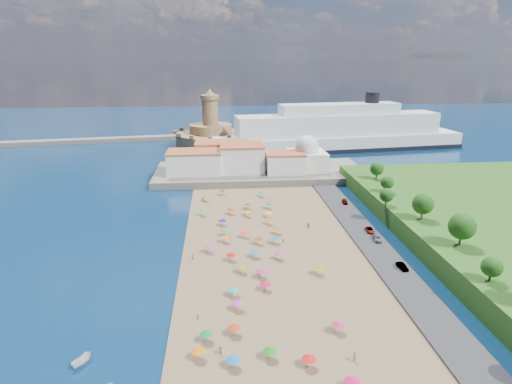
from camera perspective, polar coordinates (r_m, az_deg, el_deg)
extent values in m
plane|color=#071938|center=(118.11, -0.87, -7.44)|extent=(700.00, 700.00, 0.00)
cube|color=#59544C|center=(186.96, 0.53, 2.61)|extent=(90.00, 36.00, 3.00)
cube|color=#59544C|center=(220.20, -6.09, 4.75)|extent=(18.00, 70.00, 2.40)
cube|color=#59544C|center=(283.32, -26.30, 5.94)|extent=(199.03, 34.77, 2.60)
cube|color=silver|center=(181.05, -8.21, 3.88)|extent=(22.00, 14.00, 9.00)
cube|color=silver|center=(182.72, -1.91, 4.50)|extent=(18.00, 16.00, 11.00)
cube|color=silver|center=(181.06, 3.88, 3.86)|extent=(16.00, 12.00, 8.00)
cube|color=silver|center=(194.28, -4.47, 5.11)|extent=(24.00, 14.00, 10.00)
cube|color=silver|center=(186.66, 6.73, 4.20)|extent=(16.00, 16.00, 8.00)
sphere|color=silver|center=(185.36, 6.80, 6.00)|extent=(10.00, 10.00, 10.00)
cylinder|color=silver|center=(184.64, 6.84, 7.16)|extent=(1.20, 1.20, 1.60)
cylinder|color=#9C7C4E|center=(249.00, -6.02, 6.91)|extent=(40.00, 40.00, 8.00)
cylinder|color=#9C7C4E|center=(247.88, -6.07, 8.39)|extent=(24.00, 24.00, 5.00)
cylinder|color=#9C7C4E|center=(246.53, -6.14, 10.57)|extent=(9.00, 9.00, 14.00)
cylinder|color=#9C7C4E|center=(245.66, -6.21, 12.47)|extent=(10.40, 10.40, 2.40)
cone|color=#9C7C4E|center=(245.44, -6.23, 13.09)|extent=(6.00, 6.00, 3.00)
cube|color=black|center=(244.34, 10.77, 5.81)|extent=(144.44, 39.07, 2.30)
cube|color=silver|center=(243.73, 10.81, 6.53)|extent=(143.40, 38.55, 8.51)
cube|color=silver|center=(242.06, 10.95, 8.83)|extent=(114.77, 31.21, 11.35)
cube|color=silver|center=(240.94, 11.07, 10.83)|extent=(67.36, 21.49, 5.68)
cylinder|color=black|center=(248.41, 15.26, 12.06)|extent=(7.57, 7.57, 5.68)
cylinder|color=gray|center=(157.95, 0.70, -0.35)|extent=(0.07, 0.07, 2.00)
cone|color=#0D65AF|center=(157.67, 0.70, -0.04)|extent=(2.50, 2.50, 0.60)
cylinder|color=gray|center=(78.66, 1.86, -20.77)|extent=(0.07, 0.07, 2.00)
cone|color=#167A15|center=(78.10, 1.86, -20.25)|extent=(2.50, 2.50, 0.60)
cylinder|color=gray|center=(102.24, 0.71, -10.89)|extent=(0.07, 0.07, 2.00)
cone|color=#AA2461|center=(101.81, 0.72, -10.45)|extent=(2.50, 2.50, 0.60)
cylinder|color=gray|center=(82.82, -6.60, -18.64)|extent=(0.07, 0.07, 2.00)
cone|color=#126839|center=(82.30, -6.63, -18.14)|extent=(2.50, 2.50, 0.60)
cylinder|color=gray|center=(120.40, -4.15, -6.33)|extent=(0.07, 0.07, 2.00)
cone|color=orange|center=(120.04, -4.16, -5.93)|extent=(2.50, 2.50, 0.60)
cylinder|color=gray|center=(104.33, -1.95, -10.28)|extent=(0.07, 0.07, 2.00)
cone|color=#9A760E|center=(103.91, -1.96, -9.84)|extent=(2.50, 2.50, 0.60)
cylinder|color=gray|center=(111.58, -0.18, -8.31)|extent=(0.07, 0.07, 2.00)
cone|color=#0F6990|center=(111.19, -0.18, -7.89)|extent=(2.50, 2.50, 0.60)
cylinder|color=gray|center=(110.21, -3.35, -8.69)|extent=(0.07, 0.07, 2.00)
cone|color=red|center=(109.82, -3.35, -8.27)|extent=(2.50, 2.50, 0.60)
cylinder|color=gray|center=(85.91, 10.82, -17.37)|extent=(0.07, 0.07, 2.00)
cone|color=#AB244C|center=(85.40, 10.85, -16.88)|extent=(2.50, 2.50, 0.60)
cone|color=#C60F4C|center=(74.06, 12.76, -23.25)|extent=(2.50, 2.50, 0.60)
cylinder|color=gray|center=(146.04, 1.66, -1.88)|extent=(0.07, 0.07, 2.00)
cone|color=#13703B|center=(145.74, 1.66, -1.55)|extent=(2.50, 2.50, 0.60)
cylinder|color=gray|center=(90.80, -2.45, -14.92)|extent=(0.07, 0.07, 2.00)
cone|color=#C42A96|center=(90.32, -2.46, -14.44)|extent=(2.50, 2.50, 0.60)
cylinder|color=gray|center=(110.89, 3.02, -8.51)|extent=(0.07, 0.07, 2.00)
cone|color=#B12573|center=(110.50, 3.03, -8.09)|extent=(2.50, 2.50, 0.60)
cylinder|color=gray|center=(119.53, 2.57, -6.48)|extent=(0.07, 0.07, 2.00)
cone|color=#106193|center=(119.16, 2.58, -6.09)|extent=(2.50, 2.50, 0.60)
cylinder|color=gray|center=(140.58, -7.08, -2.81)|extent=(0.07, 0.07, 2.00)
cone|color=#0F8A6E|center=(140.27, -7.10, -2.46)|extent=(2.50, 2.50, 0.60)
cylinder|color=gray|center=(115.05, -6.33, -7.58)|extent=(0.07, 0.07, 2.00)
cone|color=#B52695|center=(114.67, -6.35, -7.18)|extent=(2.50, 2.50, 0.60)
cylinder|color=gray|center=(125.85, 2.85, -5.20)|extent=(0.07, 0.07, 2.00)
cone|color=#855B0C|center=(125.50, 2.86, -4.82)|extent=(2.50, 2.50, 0.60)
cylinder|color=gray|center=(141.16, -3.39, -2.61)|extent=(0.07, 0.07, 2.00)
cone|color=red|center=(140.85, -3.40, -2.27)|extent=(2.50, 2.50, 0.60)
cylinder|color=gray|center=(104.67, 8.37, -10.38)|extent=(0.07, 0.07, 2.00)
cone|color=#937C0D|center=(104.25, 8.39, -9.94)|extent=(2.50, 2.50, 0.60)
cylinder|color=gray|center=(95.35, -3.06, -13.20)|extent=(0.07, 0.07, 2.00)
cone|color=#109B7D|center=(94.90, -3.06, -12.73)|extent=(2.50, 2.50, 0.60)
cylinder|color=gray|center=(123.37, -1.51, -5.67)|extent=(0.07, 0.07, 2.00)
cone|color=#F43C0A|center=(123.02, -1.51, -5.29)|extent=(2.50, 2.50, 0.60)
cylinder|color=gray|center=(132.18, -4.50, -4.08)|extent=(0.07, 0.07, 2.00)
cone|color=#0C129F|center=(131.85, -4.51, -3.72)|extent=(2.50, 2.50, 0.60)
cylinder|color=gray|center=(77.55, 7.06, -21.57)|extent=(0.07, 0.07, 2.00)
cone|color=red|center=(76.98, 7.09, -21.06)|extent=(2.50, 2.50, 0.60)
cylinder|color=gray|center=(145.79, -1.14, -1.91)|extent=(0.07, 0.07, 2.00)
cone|color=#196712|center=(145.49, -1.14, -1.58)|extent=(2.50, 2.50, 0.60)
cylinder|color=gray|center=(160.60, -4.49, -0.09)|extent=(0.07, 0.07, 2.00)
cone|color=#80330B|center=(160.33, -4.49, 0.21)|extent=(2.50, 2.50, 0.60)
cylinder|color=gray|center=(83.94, -2.94, -17.98)|extent=(0.07, 0.07, 2.00)
cone|color=red|center=(83.42, -2.95, -17.47)|extent=(2.50, 2.50, 0.60)
cylinder|color=gray|center=(138.19, 1.66, -3.04)|extent=(0.07, 0.07, 2.00)
cone|color=yellow|center=(137.88, 1.66, -2.69)|extent=(2.50, 2.50, 0.60)
cylinder|color=gray|center=(124.67, -4.12, -5.45)|extent=(0.07, 0.07, 2.00)
cone|color=#168146|center=(124.32, -4.13, -5.07)|extent=(2.50, 2.50, 0.60)
cylinder|color=gray|center=(79.14, -7.66, -20.67)|extent=(0.07, 0.07, 2.00)
cone|color=#CF650B|center=(78.59, -7.69, -20.15)|extent=(2.50, 2.50, 0.60)
cylinder|color=gray|center=(138.97, -1.21, -2.92)|extent=(0.07, 0.07, 2.00)
cone|color=orange|center=(138.66, -1.21, -2.57)|extent=(2.50, 2.50, 0.60)
cylinder|color=gray|center=(119.00, 0.34, -6.58)|extent=(0.07, 0.07, 2.00)
cone|color=#87410C|center=(118.63, 0.34, -6.18)|extent=(2.50, 2.50, 0.60)
cylinder|color=gray|center=(77.02, -3.09, -21.77)|extent=(0.07, 0.07, 2.00)
cone|color=#0E62B6|center=(76.45, -3.10, -21.25)|extent=(2.50, 2.50, 0.60)
cylinder|color=gray|center=(154.38, -6.71, -0.90)|extent=(0.07, 0.07, 2.00)
cone|color=#9B5A0E|center=(154.10, -6.72, -0.59)|extent=(2.50, 2.50, 0.60)
cylinder|color=gray|center=(97.30, 1.28, -12.49)|extent=(0.07, 0.07, 2.00)
cone|color=#B50E3E|center=(96.85, 1.28, -12.03)|extent=(2.50, 2.50, 0.60)
cylinder|color=gray|center=(132.61, 1.74, -3.96)|extent=(0.07, 0.07, 2.00)
cone|color=#C45C08|center=(132.28, 1.75, -3.60)|extent=(2.50, 2.50, 0.60)
imported|color=tan|center=(120.19, 3.69, -6.45)|extent=(0.70, 0.57, 1.64)
imported|color=tan|center=(140.61, -1.59, -2.73)|extent=(0.77, 0.93, 1.73)
imported|color=tan|center=(79.90, -4.73, -20.22)|extent=(1.24, 1.72, 1.79)
imported|color=tan|center=(88.74, -7.75, -15.99)|extent=(0.80, 0.79, 1.86)
imported|color=tan|center=(155.22, -7.05, -0.86)|extent=(1.13, 0.78, 1.77)
imported|color=tan|center=(79.98, 13.00, -20.60)|extent=(1.07, 1.12, 1.87)
imported|color=tan|center=(111.70, -8.36, -8.52)|extent=(1.14, 1.10, 1.86)
imported|color=tan|center=(153.33, 1.99, -1.00)|extent=(0.66, 1.06, 1.57)
imported|color=tan|center=(130.87, 6.97, -4.45)|extent=(1.19, 1.67, 1.74)
imported|color=tan|center=(103.81, 0.23, -10.54)|extent=(0.72, 0.90, 1.61)
imported|color=white|center=(83.42, -22.24, -20.15)|extent=(3.33, 4.15, 1.53)
imported|color=gray|center=(125.21, 15.88, -5.94)|extent=(2.83, 5.20, 1.43)
imported|color=gray|center=(153.20, 11.78, -1.25)|extent=(2.27, 4.42, 1.44)
imported|color=gray|center=(111.24, 18.91, -9.36)|extent=(1.87, 4.18, 1.33)
imported|color=gray|center=(130.55, 14.94, -4.91)|extent=(2.50, 4.65, 1.24)
cylinder|color=#382314|center=(101.22, 28.76, -9.81)|extent=(0.50, 0.50, 2.33)
sphere|color=#14380F|center=(100.34, 28.94, -8.74)|extent=(4.20, 4.20, 4.20)
cylinder|color=#382314|center=(115.67, 25.58, -5.63)|extent=(0.50, 0.50, 3.60)
sphere|color=#14380F|center=(114.53, 25.79, -4.14)|extent=(6.47, 6.47, 6.47)
cylinder|color=#382314|center=(129.55, 21.24, -2.72)|extent=(0.50, 0.50, 3.30)
sphere|color=#14380F|center=(128.61, 21.38, -1.48)|extent=(5.93, 5.93, 5.93)
cylinder|color=#382314|center=(137.90, 16.95, -1.26)|extent=(0.50, 0.50, 2.40)
sphere|color=#14380F|center=(137.24, 17.03, -0.40)|extent=(4.33, 4.33, 4.33)
cylinder|color=#382314|center=(151.49, 17.03, 0.43)|extent=(0.50, 0.50, 2.45)
sphere|color=#14380F|center=(150.88, 17.11, 1.23)|extent=(4.41, 4.41, 4.41)
cylinder|color=#382314|center=(166.72, 15.75, 2.16)|extent=(0.50, 0.50, 2.83)
sphere|color=#14380F|center=(166.08, 15.83, 3.01)|extent=(5.10, 5.10, 5.10)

